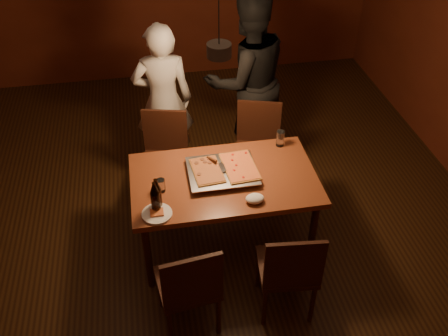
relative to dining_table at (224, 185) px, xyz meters
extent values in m
plane|color=#35210E|center=(0.01, 0.23, -0.68)|extent=(6.00, 6.00, 0.00)
cube|color=brown|center=(0.00, 0.00, 0.05)|extent=(1.50, 0.90, 0.05)
cylinder|color=#38190F|center=(-0.67, -0.37, -0.33)|extent=(0.06, 0.06, 0.70)
cylinder|color=#38190F|center=(0.67, -0.37, -0.33)|extent=(0.06, 0.06, 0.70)
cylinder|color=#38190F|center=(-0.67, 0.37, -0.33)|extent=(0.06, 0.06, 0.70)
cylinder|color=#38190F|center=(0.67, 0.37, -0.33)|extent=(0.06, 0.06, 0.70)
cube|color=#38190F|center=(-0.45, 0.68, -0.25)|extent=(0.51, 0.51, 0.04)
cube|color=#38190F|center=(-0.41, 0.87, -0.01)|extent=(0.42, 0.13, 0.45)
cube|color=#38190F|center=(0.44, 0.68, -0.25)|extent=(0.52, 0.52, 0.04)
cube|color=#38190F|center=(0.49, 0.86, -0.01)|extent=(0.41, 0.15, 0.45)
cube|color=#38190F|center=(-0.40, -0.74, -0.25)|extent=(0.47, 0.47, 0.04)
cube|color=#38190F|center=(-0.38, -0.93, -0.01)|extent=(0.42, 0.08, 0.45)
cube|color=#38190F|center=(0.35, -0.73, -0.25)|extent=(0.46, 0.46, 0.04)
cube|color=#38190F|center=(0.33, -0.92, -0.01)|extent=(0.42, 0.07, 0.45)
cube|color=silver|center=(-0.01, 0.04, 0.10)|extent=(0.56, 0.47, 0.05)
cube|color=maroon|center=(-0.13, 0.05, 0.13)|extent=(0.26, 0.38, 0.02)
cube|color=gold|center=(0.14, 0.05, 0.13)|extent=(0.28, 0.42, 0.02)
cylinder|color=black|center=(-0.56, -0.29, 0.16)|extent=(0.07, 0.07, 0.17)
cone|color=black|center=(-0.56, -0.29, 0.30)|extent=(0.07, 0.07, 0.10)
cylinder|color=black|center=(-0.55, -0.24, 0.16)|extent=(0.07, 0.07, 0.17)
cone|color=black|center=(-0.55, -0.24, 0.29)|extent=(0.07, 0.07, 0.09)
cylinder|color=silver|center=(-0.51, -0.07, 0.13)|extent=(0.07, 0.07, 0.11)
cylinder|color=silver|center=(0.56, 0.35, 0.15)|extent=(0.07, 0.07, 0.14)
cylinder|color=white|center=(-0.56, -0.33, 0.08)|extent=(0.23, 0.23, 0.02)
cube|color=gold|center=(-0.56, -0.33, 0.10)|extent=(0.10, 0.08, 0.01)
ellipsoid|color=white|center=(0.18, -0.32, 0.10)|extent=(0.15, 0.11, 0.06)
imported|color=silver|center=(-0.39, 1.20, 0.12)|extent=(0.59, 0.40, 1.59)
imported|color=black|center=(0.45, 1.25, 0.24)|extent=(1.01, 0.86, 1.83)
cylinder|color=black|center=(0.01, 0.23, 1.07)|extent=(0.18, 0.18, 0.10)
camera|label=1|loc=(-0.54, -3.03, 2.66)|focal=40.00mm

